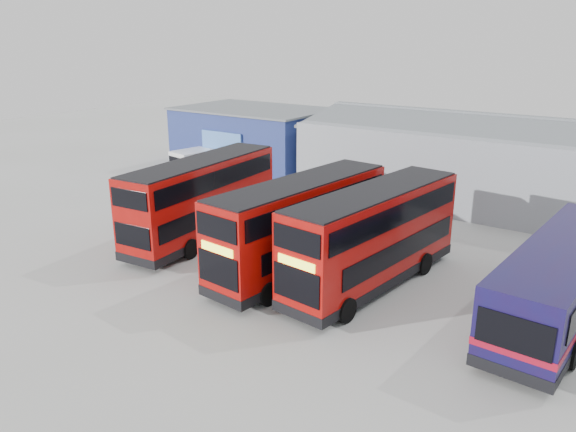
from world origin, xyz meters
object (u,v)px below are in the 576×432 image
Objects in this scene: double_decker_centre at (300,227)px; single_decker_blue at (561,282)px; office_block at (254,139)px; maintenance_shed at (538,167)px; panel_van at (204,161)px; double_decker_right at (373,238)px; double_decker_left at (202,200)px.

single_decker_blue is at bearing 14.98° from double_decker_centre.
single_decker_blue is (11.08, 1.85, -0.63)m from double_decker_centre.
office_block is at bearing 139.23° from double_decker_centre.
double_decker_centre is 11.25m from single_decker_blue.
maintenance_shed is 24.48m from panel_van.
single_decker_blue is 2.20× the size of panel_van.
panel_van is (-1.55, -4.54, -1.30)m from office_block.
office_block is 4.97m from panel_van.
maintenance_shed reaches higher than double_decker_right.
maintenance_shed is 22.01m from double_decker_left.
office_block is at bearing -174.79° from maintenance_shed.
office_block is at bearing 147.31° from double_decker_right.
maintenance_shed is at bearing 5.21° from office_block.
double_decker_left is at bearing 179.54° from double_decker_centre.
double_decker_left is at bearing 7.20° from single_decker_blue.
double_decker_right is 7.71m from single_decker_blue.
panel_van is (-20.33, 10.84, -0.95)m from double_decker_right.
maintenance_shed is 2.82× the size of double_decker_left.
office_block is 2.23× the size of panel_van.
single_decker_blue is (26.36, -14.14, -0.97)m from office_block.
maintenance_shed is at bearing -71.25° from single_decker_blue.
maintenance_shed reaches higher than single_decker_blue.
maintenance_shed reaches higher than panel_van.
double_decker_centre is 1.00× the size of double_decker_right.
office_block is 24.28m from double_decker_right.
double_decker_centre is (6.93, -0.73, -0.00)m from double_decker_left.
single_decker_blue is at bearing 15.99° from double_decker_right.
panel_van is at bearing 151.32° from double_decker_centre.
maintenance_shed is 16.75m from single_decker_blue.
double_decker_right is (10.43, -0.13, -0.01)m from double_decker_left.
double_decker_left reaches higher than double_decker_centre.
double_decker_right is 1.96× the size of panel_van.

